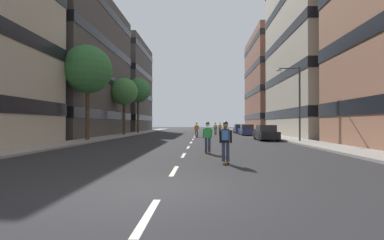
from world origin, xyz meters
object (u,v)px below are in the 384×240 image
(street_tree_near, at_px, (124,92))
(streetlamp_right, at_px, (295,96))
(skater_3, at_px, (215,128))
(skater_2, at_px, (226,140))
(parked_car_mid, at_px, (247,130))
(skater_4, at_px, (220,128))
(parked_car_near, at_px, (266,133))
(parked_car_far, at_px, (239,129))
(skater_0, at_px, (225,128))
(skater_5, at_px, (208,136))
(skater_1, at_px, (197,129))
(street_tree_far, at_px, (138,91))
(street_tree_mid, at_px, (88,70))

(street_tree_near, relative_size, streetlamp_right, 1.20)
(skater_3, bearing_deg, skater_2, -91.76)
(parked_car_mid, distance_m, skater_4, 5.15)
(parked_car_near, distance_m, parked_car_far, 20.62)
(skater_0, bearing_deg, skater_5, -96.59)
(skater_3, relative_size, skater_5, 1.00)
(skater_1, xyz_separation_m, skater_3, (2.63, 8.02, 0.03))
(skater_3, bearing_deg, skater_1, -108.13)
(skater_4, bearing_deg, skater_5, -94.79)
(street_tree_near, bearing_deg, streetlamp_right, -35.86)
(skater_2, bearing_deg, skater_4, 86.97)
(parked_car_mid, relative_size, skater_1, 2.47)
(street_tree_near, xyz_separation_m, skater_3, (12.75, 3.38, -5.01))
(parked_car_mid, distance_m, street_tree_far, 19.55)
(skater_2, height_order, skater_3, same)
(street_tree_mid, bearing_deg, skater_1, 38.51)
(parked_car_far, bearing_deg, parked_car_mid, -90.00)
(parked_car_near, xyz_separation_m, skater_0, (-2.91, 13.81, 0.32))
(streetlamp_right, height_order, skater_1, streetlamp_right)
(parked_car_mid, height_order, streetlamp_right, streetlamp_right)
(parked_car_near, distance_m, skater_0, 14.12)
(skater_1, xyz_separation_m, skater_4, (3.42, 10.08, 0.00))
(streetlamp_right, xyz_separation_m, skater_1, (-8.90, 9.11, -3.15))
(parked_car_near, height_order, skater_0, skater_0)
(parked_car_near, relative_size, skater_1, 2.47)
(parked_car_near, xyz_separation_m, skater_5, (-5.98, -12.70, 0.29))
(streetlamp_right, bearing_deg, street_tree_near, 144.14)
(parked_car_mid, relative_size, skater_0, 2.47)
(street_tree_mid, xyz_separation_m, streetlamp_right, (19.02, -1.06, -2.62))
(streetlamp_right, relative_size, skater_5, 3.65)
(parked_car_far, bearing_deg, street_tree_mid, -127.06)
(parked_car_near, height_order, parked_car_far, same)
(street_tree_far, xyz_separation_m, streetlamp_right, (19.02, -22.42, -3.04))
(street_tree_near, relative_size, street_tree_far, 0.85)
(streetlamp_right, xyz_separation_m, skater_3, (-6.28, 17.14, -3.12))
(skater_5, bearing_deg, parked_car_far, 79.83)
(street_tree_mid, xyz_separation_m, skater_5, (11.12, -10.68, -5.77))
(street_tree_near, bearing_deg, skater_3, 14.86)
(skater_1, bearing_deg, street_tree_near, 155.38)
(street_tree_far, relative_size, streetlamp_right, 1.40)
(street_tree_near, relative_size, skater_3, 4.38)
(streetlamp_right, bearing_deg, skater_5, -129.39)
(street_tree_mid, bearing_deg, skater_2, -51.28)
(parked_car_near, height_order, skater_3, skater_3)
(skater_4, bearing_deg, street_tree_far, 166.62)
(parked_car_mid, relative_size, skater_2, 2.47)
(parked_car_near, bearing_deg, street_tree_mid, -173.26)
(parked_car_near, relative_size, streetlamp_right, 0.68)
(street_tree_mid, height_order, streetlamp_right, street_tree_mid)
(parked_car_mid, distance_m, skater_0, 3.25)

